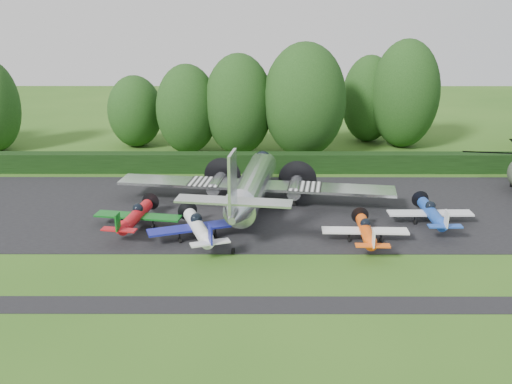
{
  "coord_description": "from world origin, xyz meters",
  "views": [
    {
      "loc": [
        -0.9,
        -35.8,
        17.48
      ],
      "look_at": [
        -1.0,
        7.36,
        2.5
      ],
      "focal_mm": 40.0,
      "sensor_mm": 36.0,
      "label": 1
    }
  ],
  "objects_px": {
    "light_plane_red": "(136,216)",
    "light_plane_blue": "(432,213)",
    "light_plane_white": "(198,227)",
    "light_plane_orange": "(366,231)",
    "transport_plane": "(253,186)"
  },
  "relations": [
    {
      "from": "light_plane_red",
      "to": "light_plane_white",
      "type": "height_order",
      "value": "light_plane_white"
    },
    {
      "from": "transport_plane",
      "to": "light_plane_red",
      "type": "bearing_deg",
      "value": -163.4
    },
    {
      "from": "light_plane_orange",
      "to": "light_plane_blue",
      "type": "relative_size",
      "value": 0.95
    },
    {
      "from": "light_plane_orange",
      "to": "light_plane_blue",
      "type": "height_order",
      "value": "light_plane_blue"
    },
    {
      "from": "light_plane_blue",
      "to": "light_plane_orange",
      "type": "bearing_deg",
      "value": -148.88
    },
    {
      "from": "light_plane_blue",
      "to": "light_plane_white",
      "type": "bearing_deg",
      "value": -169.66
    },
    {
      "from": "light_plane_red",
      "to": "light_plane_blue",
      "type": "bearing_deg",
      "value": -7.65
    },
    {
      "from": "light_plane_red",
      "to": "light_plane_white",
      "type": "relative_size",
      "value": 0.94
    },
    {
      "from": "transport_plane",
      "to": "light_plane_orange",
      "type": "bearing_deg",
      "value": -48.06
    },
    {
      "from": "transport_plane",
      "to": "light_plane_blue",
      "type": "relative_size",
      "value": 3.41
    },
    {
      "from": "light_plane_white",
      "to": "light_plane_red",
      "type": "bearing_deg",
      "value": 173.87
    },
    {
      "from": "light_plane_red",
      "to": "light_plane_orange",
      "type": "height_order",
      "value": "light_plane_red"
    },
    {
      "from": "light_plane_white",
      "to": "light_plane_orange",
      "type": "xyz_separation_m",
      "value": [
        12.38,
        -0.3,
        -0.16
      ]
    },
    {
      "from": "light_plane_white",
      "to": "light_plane_blue",
      "type": "relative_size",
      "value": 1.09
    },
    {
      "from": "light_plane_red",
      "to": "light_plane_blue",
      "type": "xyz_separation_m",
      "value": [
        23.4,
        0.74,
        -0.03
      ]
    }
  ]
}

